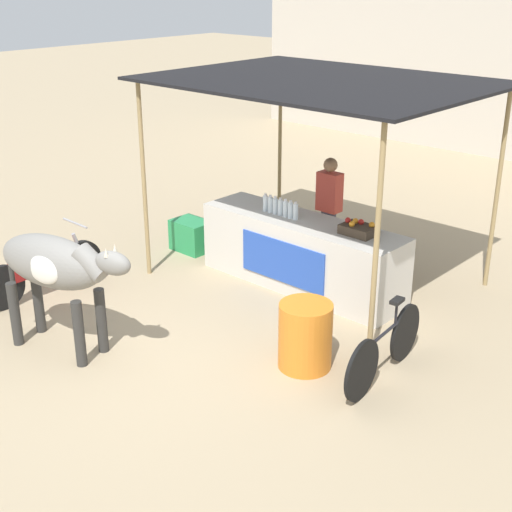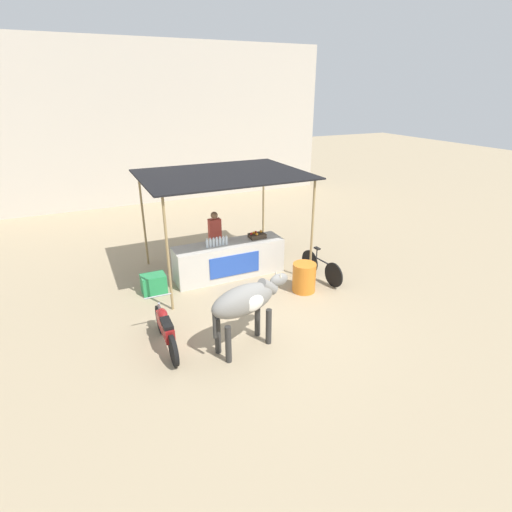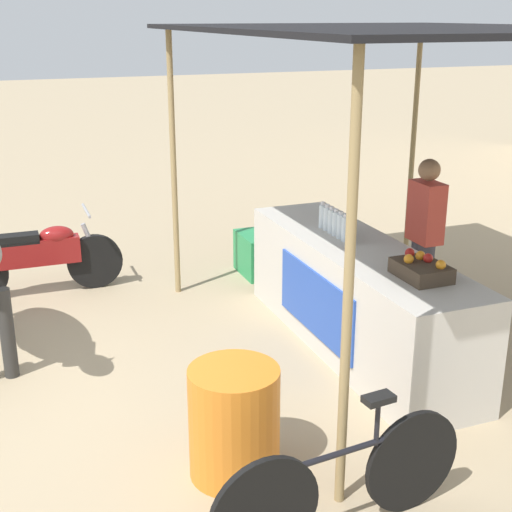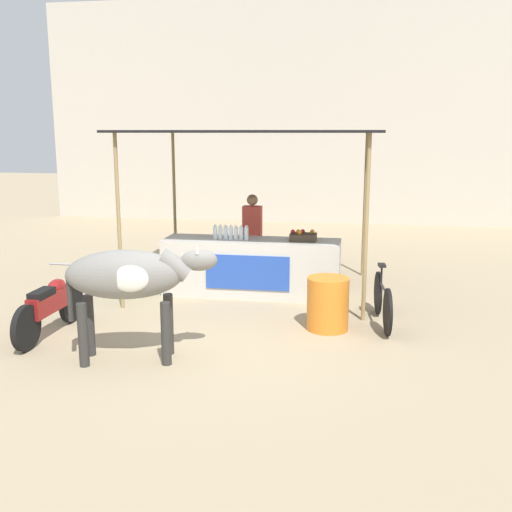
{
  "view_description": "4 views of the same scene",
  "coord_description": "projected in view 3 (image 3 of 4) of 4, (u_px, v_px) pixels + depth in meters",
  "views": [
    {
      "loc": [
        5.61,
        -4.89,
        4.11
      ],
      "look_at": [
        0.39,
        0.84,
        0.96
      ],
      "focal_mm": 50.0,
      "sensor_mm": 36.0,
      "label": 1
    },
    {
      "loc": [
        -3.58,
        -7.17,
        4.83
      ],
      "look_at": [
        0.1,
        0.68,
        1.15
      ],
      "focal_mm": 28.0,
      "sensor_mm": 36.0,
      "label": 2
    },
    {
      "loc": [
        5.17,
        -0.77,
        2.87
      ],
      "look_at": [
        -0.49,
        1.43,
        0.81
      ],
      "focal_mm": 50.0,
      "sensor_mm": 36.0,
      "label": 3
    },
    {
      "loc": [
        1.76,
        -7.63,
        2.76
      ],
      "look_at": [
        0.31,
        0.82,
        0.97
      ],
      "focal_mm": 42.0,
      "sensor_mm": 36.0,
      "label": 4
    }
  ],
  "objects": [
    {
      "name": "bicycle_leaning",
      "position": [
        343.0,
        482.0,
        4.05
      ],
      "size": [
        0.21,
        1.66,
        0.85
      ],
      "color": "black",
      "rests_on": "ground"
    },
    {
      "name": "cooler_box",
      "position": [
        260.0,
        254.0,
        8.24
      ],
      "size": [
        0.6,
        0.44,
        0.48
      ],
      "primitive_type": "cube",
      "color": "#268C4C",
      "rests_on": "ground"
    },
    {
      "name": "stall_awning",
      "position": [
        402.0,
        41.0,
        5.75
      ],
      "size": [
        4.2,
        3.2,
        2.78
      ],
      "color": "black",
      "rests_on": "ground"
    },
    {
      "name": "ground_plane",
      "position": [
        113.0,
        389.0,
        5.75
      ],
      "size": [
        60.0,
        60.0,
        0.0
      ],
      "primitive_type": "plane",
      "color": "tan"
    },
    {
      "name": "vendor_behind_counter",
      "position": [
        423.0,
        244.0,
        6.59
      ],
      "size": [
        0.34,
        0.22,
        1.65
      ],
      "color": "#383842",
      "rests_on": "ground"
    },
    {
      "name": "water_barrel",
      "position": [
        234.0,
        422.0,
        4.59
      ],
      "size": [
        0.59,
        0.59,
        0.75
      ],
      "primitive_type": "cylinder",
      "color": "orange",
      "rests_on": "ground"
    },
    {
      "name": "motorcycle_parked",
      "position": [
        39.0,
        256.0,
        7.58
      ],
      "size": [
        0.55,
        1.8,
        0.9
      ],
      "color": "black",
      "rests_on": "ground"
    },
    {
      "name": "fruit_crate",
      "position": [
        421.0,
        269.0,
        5.42
      ],
      "size": [
        0.44,
        0.32,
        0.18
      ],
      "color": "#3F3326",
      "rests_on": "stall_counter"
    },
    {
      "name": "stall_counter",
      "position": [
        356.0,
        297.0,
        6.35
      ],
      "size": [
        3.0,
        0.82,
        0.96
      ],
      "color": "beige",
      "rests_on": "ground"
    },
    {
      "name": "water_bottle_row",
      "position": [
        336.0,
        223.0,
        6.45
      ],
      "size": [
        0.61,
        0.07,
        0.25
      ],
      "color": "silver",
      "rests_on": "stall_counter"
    }
  ]
}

